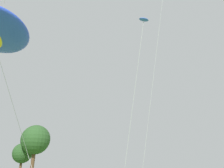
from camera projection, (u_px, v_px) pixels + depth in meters
small_kite_streamer_purple at (3, 7)px, 26.04m from camera, size 1.83×1.87×21.38m
small_kite_box_yellow at (143, 27)px, 11.24m from camera, size 0.99×2.34×8.88m
tree_oak_right at (22, 153)px, 55.69m from camera, size 5.04×5.04×8.12m
tree_oak_left at (36, 140)px, 54.83m from camera, size 7.30×7.30×12.37m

